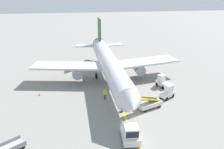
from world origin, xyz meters
The scene contains 13 objects.
ground_plane centered at (0.00, 0.00, 0.00)m, with size 300.00×300.00×0.00m, color gray.
taxi_line_yellow centered at (-1.82, 5.00, 0.00)m, with size 0.30×80.00×0.01m, color yellow.
airliner centered at (-1.82, 12.66, 3.42)m, with size 28.61×35.21×10.10m.
pushback_tug centered at (-2.46, -6.24, 0.99)m, with size 2.22×3.76×2.20m.
baggage_tug_near_wing centered at (7.04, 8.09, 0.93)m, with size 2.04×2.70×2.10m.
baggage_tug_by_cargo_door centered at (6.23, 3.70, 0.93)m, with size 2.73×2.33×2.10m.
belt_loader_forward_hold centered at (2.16, 0.91, 0.78)m, with size 5.12×2.93×2.59m.
baggage_cart_loaded centered at (-15.49, -5.61, 0.47)m, with size 3.54×2.88×0.94m.
ground_crew_marshaller centered at (-3.75, 4.80, 0.91)m, with size 0.36×0.24×1.70m.
safety_cone_nose_left centered at (4.34, 10.95, 0.22)m, with size 0.36×0.36×0.44m, color orange.
safety_cone_nose_right centered at (6.06, 14.24, 0.22)m, with size 0.36×0.36×0.44m, color orange.
safety_cone_wingtip_left centered at (1.46, 15.42, 0.22)m, with size 0.36×0.36×0.44m, color orange.
safety_cone_wingtip_right centered at (-14.07, 8.13, 0.22)m, with size 0.36×0.36×0.44m, color orange.
Camera 1 is at (-8.45, -27.73, 16.35)m, focal length 37.06 mm.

